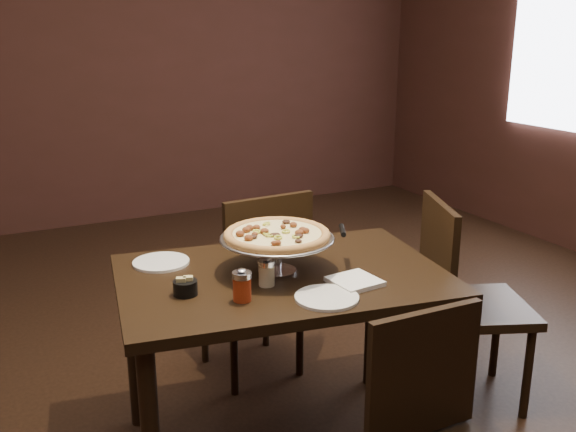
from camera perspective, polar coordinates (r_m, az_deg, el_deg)
name	(u,v)px	position (r m, az deg, el deg)	size (l,w,h in m)	color
room	(301,96)	(2.32, 1.20, 10.63)	(6.04, 7.04, 2.84)	black
dining_table	(282,298)	(2.45, -0.53, -7.26)	(1.31, 0.98, 0.75)	black
pizza_stand	(277,235)	(2.37, -0.98, -1.72)	(0.43, 0.43, 0.18)	silver
parmesan_shaker	(267,272)	(2.28, -1.92, -5.02)	(0.06, 0.06, 0.11)	beige
pepper_flake_shaker	(242,285)	(2.16, -4.11, -6.18)	(0.07, 0.07, 0.11)	maroon
packet_caddy	(185,287)	(2.24, -9.12, -6.26)	(0.08, 0.08, 0.07)	black
napkin_stack	(355,281)	(2.32, 5.95, -5.80)	(0.16, 0.16, 0.02)	white
plate_left	(161,262)	(2.55, -11.21, -4.05)	(0.22, 0.22, 0.01)	white
plate_near	(327,298)	(2.19, 3.46, -7.25)	(0.22, 0.22, 0.01)	white
serving_spatula	(342,231)	(2.45, 4.86, -1.32)	(0.16, 0.16, 0.02)	silver
chair_far	(257,278)	(3.03, -2.76, -5.51)	(0.46, 0.46, 0.93)	black
chair_side	(462,295)	(2.94, 15.23, -6.78)	(0.57, 0.57, 0.93)	black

